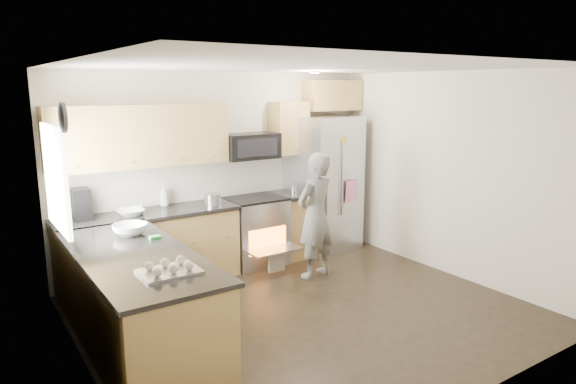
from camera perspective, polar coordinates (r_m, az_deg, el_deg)
ground at (r=5.73m, az=2.08°, el=-13.17°), size 4.50×4.50×0.00m
room_shell at (r=5.25m, az=1.78°, el=3.63°), size 4.54×4.04×2.62m
back_cabinet_run at (r=6.61m, az=-10.99°, el=-1.18°), size 4.45×0.64×2.50m
peninsula at (r=5.03m, az=-16.34°, el=-11.52°), size 0.96×2.36×1.03m
stove_range at (r=7.03m, az=-3.68°, el=-2.63°), size 0.76×0.97×1.79m
refrigerator at (r=7.62m, az=4.01°, el=0.92°), size 1.08×0.90×1.99m
person at (r=6.50m, az=3.06°, el=-2.65°), size 0.65×0.50×1.61m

